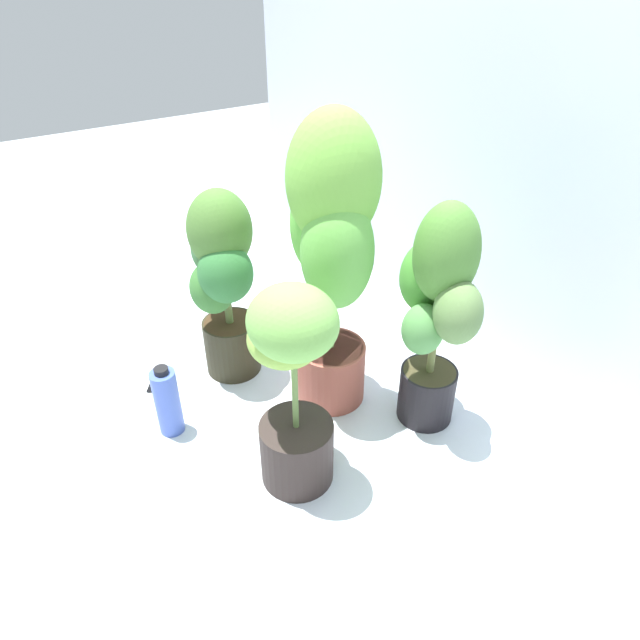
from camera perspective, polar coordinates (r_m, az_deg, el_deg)
ground_plane at (r=2.00m, az=-3.36°, el=-8.39°), size 8.00×8.00×0.00m
mylar_back_wall at (r=2.07m, az=18.30°, el=22.78°), size 3.20×0.01×2.00m
potted_plant_back_right at (r=1.72m, az=11.83°, el=1.33°), size 0.40×0.29×0.78m
potted_plant_center at (r=1.70m, az=1.17°, el=7.70°), size 0.43×0.36×1.00m
potted_plant_front_right at (r=1.53m, az=-2.81°, el=-6.05°), size 0.38×0.32×0.67m
potted_plant_front_left at (r=1.95m, az=-9.92°, el=4.56°), size 0.37×0.30×0.71m
cell_phone at (r=2.16m, az=-16.20°, el=-6.15°), size 0.16×0.14×0.01m
nutrient_bottle at (r=1.89m, az=-15.32°, el=-8.02°), size 0.08×0.08×0.26m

